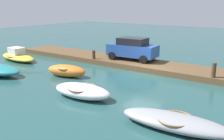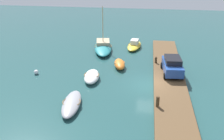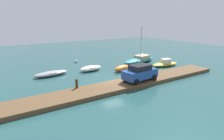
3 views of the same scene
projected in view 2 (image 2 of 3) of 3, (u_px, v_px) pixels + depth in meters
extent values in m
plane|color=#234C4C|center=(150.00, 85.00, 25.47)|extent=(84.00, 84.00, 0.00)
cube|color=brown|center=(170.00, 84.00, 25.14)|extent=(27.82, 3.10, 0.41)
ellipsoid|color=white|center=(92.00, 76.00, 26.42)|extent=(3.51, 1.85, 0.73)
torus|color=olive|center=(92.00, 75.00, 26.34)|extent=(1.73, 1.73, 0.07)
ellipsoid|color=#939399|center=(72.00, 104.00, 21.62)|extent=(4.60, 1.90, 0.61)
torus|color=olive|center=(72.00, 102.00, 21.55)|extent=(1.68, 1.68, 0.07)
ellipsoid|color=gold|center=(134.00, 46.00, 35.91)|extent=(4.74, 2.25, 0.57)
torus|color=olive|center=(134.00, 45.00, 35.85)|extent=(1.98, 1.98, 0.07)
cube|color=silver|center=(135.00, 42.00, 35.85)|extent=(1.50, 1.15, 0.67)
ellipsoid|color=orange|center=(120.00, 64.00, 29.40)|extent=(3.08, 1.79, 0.82)
torus|color=olive|center=(120.00, 62.00, 29.31)|extent=(1.50, 1.50, 0.07)
ellipsoid|color=teal|center=(103.00, 47.00, 34.91)|extent=(7.32, 3.46, 0.78)
torus|color=olive|center=(103.00, 46.00, 34.82)|extent=(2.70, 2.70, 0.07)
cube|color=tan|center=(103.00, 42.00, 35.43)|extent=(2.66, 2.16, 0.52)
cylinder|color=#C6B284|center=(103.00, 26.00, 34.09)|extent=(0.12, 0.12, 5.25)
cylinder|color=#47331E|center=(158.00, 102.00, 20.83)|extent=(0.27, 0.27, 0.92)
cylinder|color=#47331E|center=(156.00, 60.00, 29.60)|extent=(0.26, 0.26, 0.72)
cube|color=#234793|center=(172.00, 67.00, 26.71)|extent=(4.12, 2.07, 0.93)
cube|color=black|center=(173.00, 60.00, 26.41)|extent=(2.35, 1.73, 0.56)
cylinder|color=black|center=(162.00, 65.00, 28.23)|extent=(0.65, 0.26, 0.64)
cylinder|color=black|center=(178.00, 66.00, 28.11)|extent=(0.65, 0.26, 0.64)
cylinder|color=black|center=(165.00, 76.00, 25.67)|extent=(0.65, 0.26, 0.64)
cylinder|color=black|center=(183.00, 77.00, 25.55)|extent=(0.65, 0.26, 0.64)
sphere|color=silver|center=(36.00, 72.00, 27.73)|extent=(0.50, 0.50, 0.50)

